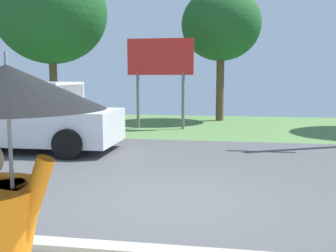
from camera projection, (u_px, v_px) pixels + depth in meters
name	position (u px, v px, depth m)	size (l,w,h in m)	color
ground_plane	(186.00, 163.00, 9.16)	(40.00, 22.00, 0.20)	#4C4C4F
pickup_truck	(25.00, 119.00, 10.52)	(5.20, 2.28, 1.88)	silver
roadside_billboard	(160.00, 63.00, 14.75)	(2.60, 0.12, 3.50)	slate
tree_left_far	(221.00, 25.00, 17.29)	(3.61, 3.61, 6.04)	brown
tree_right_mid	(51.00, 13.00, 17.51)	(5.15, 5.15, 7.32)	brown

